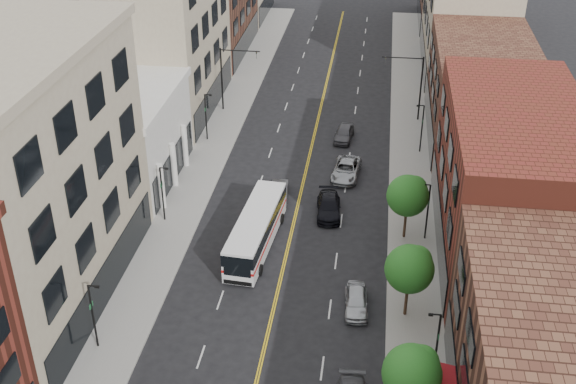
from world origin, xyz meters
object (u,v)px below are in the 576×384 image
at_px(car_lane_behind, 279,191).
at_px(car_lane_a, 329,207).
at_px(city_bus, 256,228).
at_px(car_lane_c, 344,133).
at_px(car_lane_b, 346,170).
at_px(car_parked_far, 356,301).

bearing_deg(car_lane_behind, car_lane_a, 148.45).
relative_size(city_bus, car_lane_a, 2.29).
bearing_deg(car_lane_c, car_lane_behind, -105.60).
bearing_deg(car_lane_b, car_lane_c, 100.18).
relative_size(city_bus, car_lane_c, 2.67).
bearing_deg(car_parked_far, car_lane_c, 92.14).
bearing_deg(city_bus, car_parked_far, -35.17).
xyz_separation_m(car_parked_far, car_lane_behind, (-7.68, 14.97, -0.01)).
relative_size(city_bus, car_parked_far, 2.77).
xyz_separation_m(city_bus, car_lane_c, (5.75, 20.78, -0.96)).
distance_m(car_lane_b, car_lane_c, 8.08).
bearing_deg(car_lane_a, city_bus, -138.40).
bearing_deg(car_lane_a, car_lane_b, 76.04).
relative_size(city_bus, car_lane_behind, 2.72).
height_order(car_parked_far, car_lane_b, car_lane_b).
height_order(car_parked_far, car_lane_c, car_lane_c).
bearing_deg(city_bus, car_lane_b, 67.62).
bearing_deg(car_lane_behind, car_lane_c, -116.94).
xyz_separation_m(city_bus, car_lane_a, (5.38, 5.72, -0.97)).
bearing_deg(car_lane_behind, car_lane_b, -145.94).
height_order(city_bus, car_lane_a, city_bus).
height_order(car_lane_b, car_lane_c, car_lane_b).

